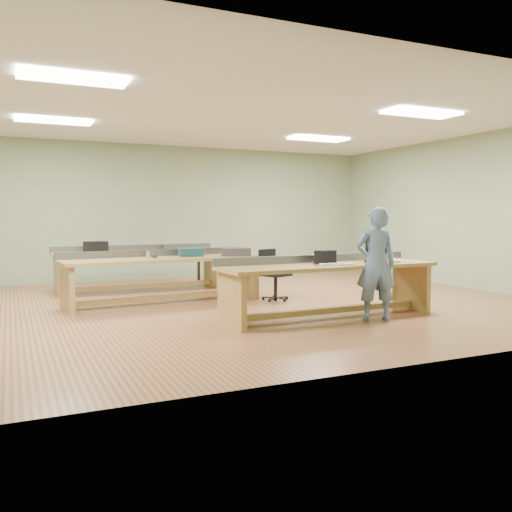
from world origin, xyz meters
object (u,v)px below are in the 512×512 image
Objects in this scene: drinks_can at (148,255)px; parts_bin_grey at (236,252)px; workbench_front at (328,277)px; task_chair at (274,282)px; parts_bin_teal at (191,252)px; workbench_mid at (163,269)px; camera_bag at (325,257)px; laptop_base at (376,261)px; workbench_back at (139,261)px; person at (376,264)px; mug at (155,255)px.

parts_bin_grey is at bearing -3.07° from drinks_can.
task_chair is (-0.01, 1.69, -0.25)m from workbench_front.
task_chair is 2.24× the size of parts_bin_teal.
workbench_front and workbench_mid have the same top height.
camera_bag is at bearing -58.71° from parts_bin_teal.
task_chair is at bearing 153.24° from laptop_base.
person reaches higher than workbench_back.
drinks_can is (-0.22, -1.71, 0.25)m from workbench_back.
mug is 0.99× the size of drinks_can.
laptop_base is at bearing -86.62° from task_chair.
camera_bag is at bearing 90.17° from workbench_front.
parts_bin_teal is (-2.10, 2.25, 0.05)m from laptop_base.
camera_bag is at bearing -111.21° from task_chair.
parts_bin_grey is 1.49m from drinks_can.
workbench_front is 2.58m from parts_bin_teal.
parts_bin_grey is 1.37m from mug.
person is at bearing -99.46° from task_chair.
drinks_can reaches higher than workbench_back.
mug is (-1.93, 2.09, -0.05)m from camera_bag.
parts_bin_teal is at bearing 171.29° from laptop_base.
mug is at bearing 173.76° from parts_bin_grey.
workbench_front is 28.00× the size of drinks_can.
task_chair is 2.03m from mug.
person reaches higher than parts_bin_grey.
workbench_mid is (-1.79, 2.14, 0.00)m from workbench_front.
workbench_back is 11.25× the size of camera_bag.
workbench_mid is 3.46m from person.
parts_bin_teal is at bearing -72.96° from workbench_back.
laptop_base is at bearing -47.03° from parts_bin_teal.
workbench_front reaches higher than laptop_base.
mug is at bearing -175.07° from parts_bin_teal.
laptop_base is 0.84× the size of parts_bin_teal.
drinks_can is at bearing -174.01° from workbench_mid.
person is at bearing -63.12° from workbench_back.
workbench_back is (-1.82, 3.79, -0.00)m from workbench_front.
workbench_back reaches higher than mug.
laptop_base is 3.07m from parts_bin_teal.
parts_bin_teal is at bearing 9.42° from drinks_can.
workbench_back and task_chair have the same top height.
mug is at bearing 167.35° from workbench_mid.
workbench_mid is at bearing 173.83° from parts_bin_grey.
parts_bin_teal reaches higher than workbench_front.
task_chair is (-0.47, 2.18, -0.46)m from person.
parts_bin_teal is at bearing 4.93° from mug.
person is 0.72m from camera_bag.
drinks_can is at bearing -27.87° from person.
camera_bag is 0.73× the size of parts_bin_teal.
parts_bin_grey reaches higher than workbench_mid.
task_chair is (1.78, -0.45, -0.25)m from workbench_mid.
parts_bin_teal is at bearing 164.63° from parts_bin_grey.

